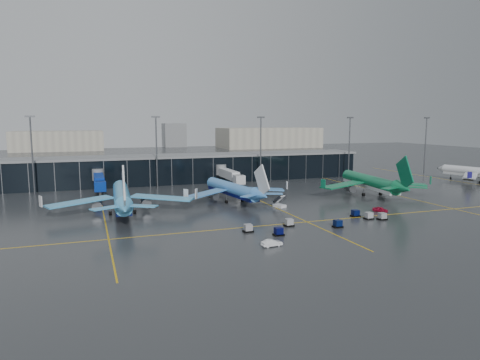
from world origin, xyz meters
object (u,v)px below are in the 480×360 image
object	(u,v)px
airliner_klm_near	(232,182)
airliner_ba	(480,167)
airliner_aer_lingus	(370,174)
service_van_red	(380,209)
airliner_arkefly	(121,187)
service_van_white	(272,243)
baggage_carts	(325,222)
mobile_airstair	(280,205)

from	to	relation	value
airliner_klm_near	airliner_ba	bearing A→B (deg)	-4.71
airliner_aer_lingus	service_van_red	bearing A→B (deg)	-112.05
airliner_arkefly	service_van_white	distance (m)	48.00
airliner_arkefly	service_van_red	xyz separation A→B (m)	(63.87, -21.96, -6.10)
baggage_carts	service_van_red	world-z (taller)	baggage_carts
airliner_klm_near	service_van_red	world-z (taller)	airliner_klm_near
airliner_arkefly	service_van_red	distance (m)	67.81
airliner_aer_lingus	mobile_airstair	size ratio (longest dim) A/B	11.52
airliner_klm_near	service_van_white	size ratio (longest dim) A/B	9.38
baggage_carts	mobile_airstair	world-z (taller)	mobile_airstair
mobile_airstair	service_van_white	bearing A→B (deg)	-137.82
baggage_carts	mobile_airstair	size ratio (longest dim) A/B	9.78
service_van_white	airliner_arkefly	bearing A→B (deg)	24.90
airliner_klm_near	baggage_carts	distance (m)	36.97
airliner_aer_lingus	service_van_red	size ratio (longest dim) A/B	11.01
airliner_ba	airliner_arkefly	bearing A→B (deg)	171.23
service_van_white	baggage_carts	bearing A→B (deg)	-63.98
airliner_aer_lingus	airliner_klm_near	bearing A→B (deg)	-176.21
airliner_aer_lingus	mobile_airstair	bearing A→B (deg)	-157.44
airliner_arkefly	baggage_carts	bearing A→B (deg)	-31.75
airliner_ba	service_van_red	world-z (taller)	airliner_ba
airliner_arkefly	service_van_white	xyz separation A→B (m)	(24.31, -40.93, -6.09)
airliner_arkefly	airliner_ba	world-z (taller)	airliner_arkefly
airliner_aer_lingus	service_van_white	size ratio (longest dim) A/B	10.52
airliner_klm_near	mobile_airstair	world-z (taller)	airliner_klm_near
airliner_klm_near	service_van_red	xyz separation A→B (m)	(31.95, -27.47, -5.28)
baggage_carts	service_van_white	distance (m)	21.84
airliner_ba	airliner_aer_lingus	bearing A→B (deg)	175.74
airliner_arkefly	airliner_aer_lingus	xyz separation A→B (m)	(77.84, 1.84, -0.09)
baggage_carts	service_van_red	size ratio (longest dim) A/B	9.35
airliner_arkefly	service_van_white	world-z (taller)	airliner_arkefly
airliner_aer_lingus	airliner_ba	bearing A→B (deg)	17.67
airliner_klm_near	baggage_carts	size ratio (longest dim) A/B	1.05
airliner_aer_lingus	service_van_red	world-z (taller)	airliner_aer_lingus
mobile_airstair	service_van_red	distance (m)	26.64
airliner_aer_lingus	airliner_ba	size ratio (longest dim) A/B	1.10
airliner_ba	mobile_airstair	world-z (taller)	airliner_ba
airliner_klm_near	mobile_airstair	distance (m)	16.89
baggage_carts	airliner_arkefly	bearing A→B (deg)	145.55
airliner_arkefly	airliner_aer_lingus	bearing A→B (deg)	4.06
airliner_arkefly	baggage_carts	world-z (taller)	airliner_arkefly
airliner_arkefly	mobile_airstair	distance (m)	42.67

